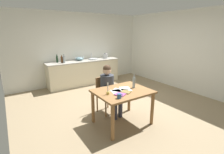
{
  "coord_description": "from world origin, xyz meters",
  "views": [
    {
      "loc": [
        -2.46,
        -3.36,
        1.94
      ],
      "look_at": [
        -0.29,
        -0.09,
        0.85
      ],
      "focal_mm": 26.55,
      "sensor_mm": 36.0,
      "label": 1
    }
  ],
  "objects": [
    {
      "name": "bottle_oil",
      "position": [
        -0.93,
        2.34,
        1.02
      ],
      "size": [
        0.06,
        0.06,
        0.27
      ],
      "color": "black",
      "rests_on": "kitchen_counter"
    },
    {
      "name": "kitchen_counter",
      "position": [
        0.0,
        2.24,
        0.45
      ],
      "size": [
        2.7,
        0.64,
        0.9
      ],
      "color": "beige",
      "rests_on": "ground"
    },
    {
      "name": "wine_bottle_on_table",
      "position": [
        -0.18,
        -0.78,
        0.87
      ],
      "size": [
        0.06,
        0.06,
        0.29
      ],
      "color": "#8C999E",
      "rests_on": "dining_table"
    },
    {
      "name": "bottle_wine_red",
      "position": [
        -0.75,
        2.16,
        1.02
      ],
      "size": [
        0.08,
        0.08,
        0.29
      ],
      "color": "#8C999E",
      "rests_on": "kitchen_counter"
    },
    {
      "name": "book_cookery",
      "position": [
        -0.5,
        -0.91,
        0.76
      ],
      "size": [
        0.24,
        0.24,
        0.02
      ],
      "primitive_type": "cube",
      "rotation": [
        0.0,
        0.0,
        0.48
      ],
      "color": "olive",
      "rests_on": "dining_table"
    },
    {
      "name": "paper_bill",
      "position": [
        -0.38,
        -0.74,
        0.75
      ],
      "size": [
        0.3,
        0.35,
        0.0
      ],
      "primitive_type": "cube",
      "rotation": [
        0.0,
        0.0,
        -0.36
      ],
      "color": "white",
      "rests_on": "dining_table"
    },
    {
      "name": "paper_envelope",
      "position": [
        -0.64,
        -0.8,
        0.75
      ],
      "size": [
        0.27,
        0.33,
        0.0
      ],
      "primitive_type": "cube",
      "rotation": [
        0.0,
        0.0,
        -0.21
      ],
      "color": "white",
      "rests_on": "dining_table"
    },
    {
      "name": "book_magazine",
      "position": [
        -0.68,
        -0.96,
        0.76
      ],
      "size": [
        0.22,
        0.24,
        0.02
      ],
      "primitive_type": "cube",
      "rotation": [
        0.0,
        0.0,
        0.44
      ],
      "color": "#9D4795",
      "rests_on": "dining_table"
    },
    {
      "name": "bottle_vinegar",
      "position": [
        -0.81,
        2.22,
        1.01
      ],
      "size": [
        0.07,
        0.07,
        0.26
      ],
      "color": "#593319",
      "rests_on": "kitchen_counter"
    },
    {
      "name": "sink_unit",
      "position": [
        0.4,
        2.24,
        0.92
      ],
      "size": [
        0.36,
        0.36,
        0.24
      ],
      "color": "#B2B7BC",
      "rests_on": "kitchen_counter"
    },
    {
      "name": "coffee_mug",
      "position": [
        -0.79,
        -1.08,
        0.79
      ],
      "size": [
        0.12,
        0.08,
        0.09
      ],
      "color": "#33598C",
      "rests_on": "dining_table"
    },
    {
      "name": "mixing_bowl",
      "position": [
        -0.13,
        2.31,
        0.96
      ],
      "size": [
        0.27,
        0.27,
        0.12
      ],
      "primitive_type": "ellipsoid",
      "color": "#668C99",
      "rests_on": "kitchen_counter"
    },
    {
      "name": "wine_glass_by_kettle",
      "position": [
        -0.04,
        2.39,
        1.01
      ],
      "size": [
        0.07,
        0.07,
        0.15
      ],
      "color": "silver",
      "rests_on": "kitchen_counter"
    },
    {
      "name": "wine_glass_back_right",
      "position": [
        -0.26,
        2.39,
        1.01
      ],
      "size": [
        0.07,
        0.07,
        0.15
      ],
      "color": "silver",
      "rests_on": "kitchen_counter"
    },
    {
      "name": "paper_letter",
      "position": [
        -0.53,
        -0.75,
        0.75
      ],
      "size": [
        0.34,
        0.36,
        0.0
      ],
      "primitive_type": "cube",
      "rotation": [
        0.0,
        0.0,
        0.6
      ],
      "color": "white",
      "rests_on": "dining_table"
    },
    {
      "name": "candlestick",
      "position": [
        -0.86,
        -0.8,
        0.81
      ],
      "size": [
        0.06,
        0.06,
        0.24
      ],
      "color": "gold",
      "rests_on": "dining_table"
    },
    {
      "name": "wall_right",
      "position": [
        2.6,
        0.0,
        1.3
      ],
      "size": [
        0.12,
        5.2,
        2.6
      ],
      "primitive_type": "cube",
      "color": "silver",
      "rests_on": "ground"
    },
    {
      "name": "wall_back",
      "position": [
        0.0,
        2.6,
        1.3
      ],
      "size": [
        5.2,
        0.12,
        2.6
      ],
      "primitive_type": "cube",
      "color": "silver",
      "rests_on": "ground"
    },
    {
      "name": "wine_glass_back_left",
      "position": [
        -0.15,
        2.39,
        1.01
      ],
      "size": [
        0.07,
        0.07,
        0.15
      ],
      "color": "silver",
      "rests_on": "kitchen_counter"
    },
    {
      "name": "stovetop_kettle",
      "position": [
        0.93,
        2.24,
        1.0
      ],
      "size": [
        0.18,
        0.18,
        0.22
      ],
      "color": "#B7BABF",
      "rests_on": "kitchen_counter"
    },
    {
      "name": "ground_plane",
      "position": [
        0.0,
        0.0,
        -0.02
      ],
      "size": [
        5.2,
        5.2,
        0.04
      ],
      "primitive_type": "cube",
      "color": "#937F60"
    },
    {
      "name": "person_seated",
      "position": [
        -0.49,
        -0.26,
        0.68
      ],
      "size": [
        0.37,
        0.62,
        1.19
      ],
      "color": "#333842",
      "rests_on": "ground"
    },
    {
      "name": "wine_glass_near_sink",
      "position": [
        0.05,
        2.39,
        1.01
      ],
      "size": [
        0.07,
        0.07,
        0.15
      ],
      "color": "silver",
      "rests_on": "kitchen_counter"
    },
    {
      "name": "chair_at_table",
      "position": [
        -0.5,
        -0.11,
        0.48
      ],
      "size": [
        0.45,
        0.45,
        0.87
      ],
      "color": "olive",
      "rests_on": "ground"
    },
    {
      "name": "dining_table",
      "position": [
        -0.49,
        -0.79,
        0.63
      ],
      "size": [
        1.13,
        0.89,
        0.75
      ],
      "color": "olive",
      "rests_on": "ground"
    }
  ]
}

